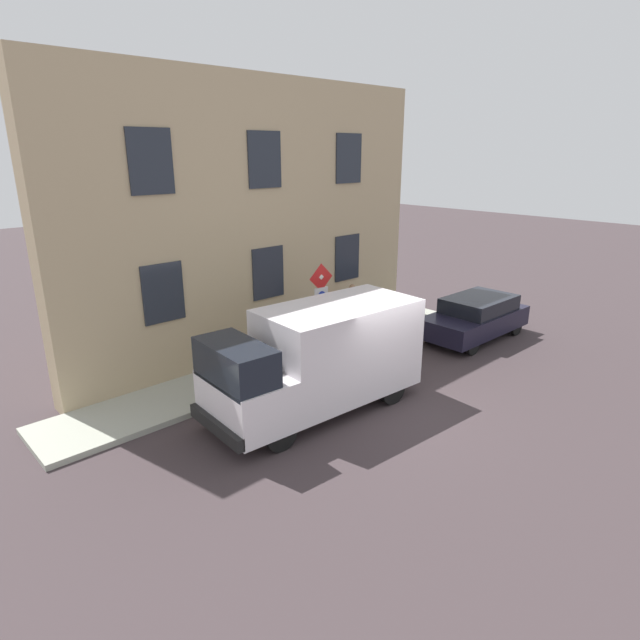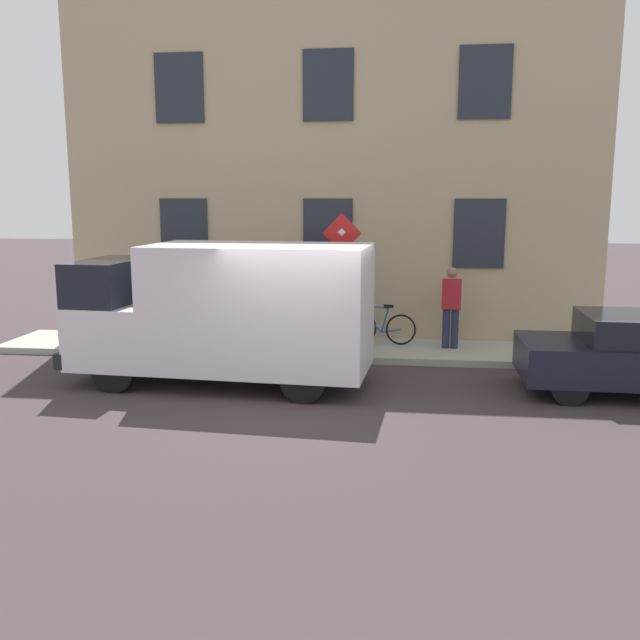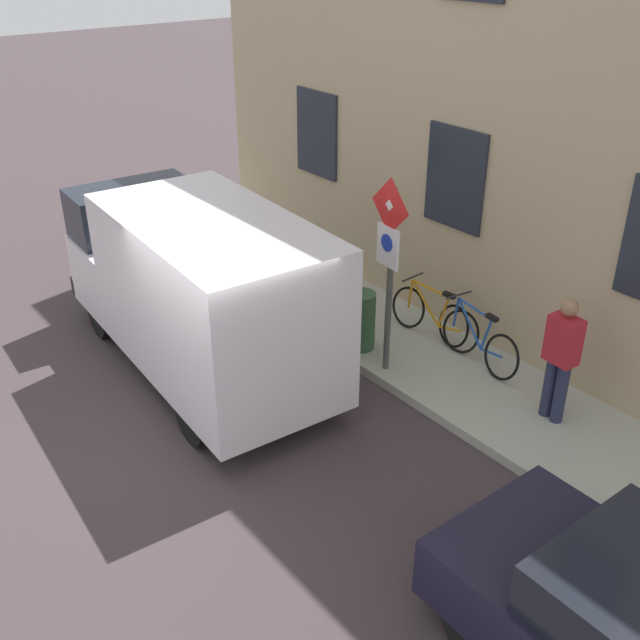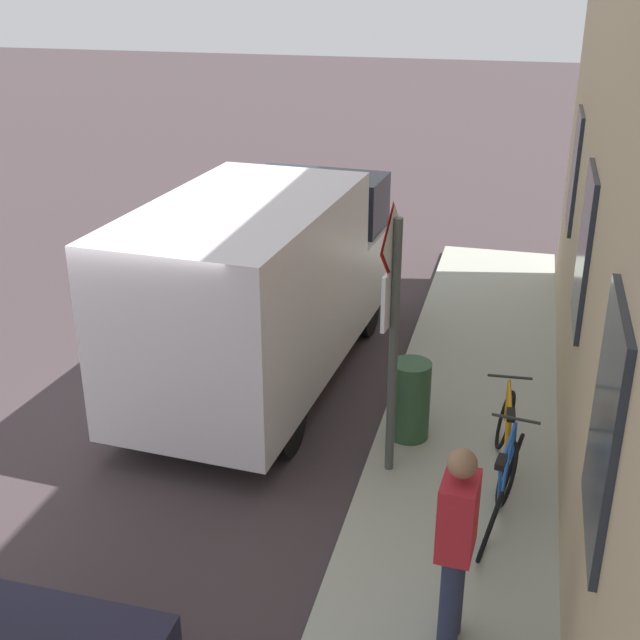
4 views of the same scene
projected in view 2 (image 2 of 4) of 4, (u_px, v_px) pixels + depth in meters
name	position (u px, v px, depth m)	size (l,w,h in m)	color
ground_plane	(298.00, 398.00, 11.53)	(80.00, 80.00, 0.00)	#3D3234
sidewalk_slab	(323.00, 349.00, 14.87)	(1.96, 14.03, 0.14)	#A5A798
building_facade	(330.00, 168.00, 15.48)	(0.75, 12.03, 7.88)	tan
sign_post_stacked	(342.00, 265.00, 13.72)	(0.17, 0.56, 2.73)	#474C47
delivery_van	(227.00, 310.00, 12.19)	(2.34, 5.45, 2.50)	white
bicycle_blue	(377.00, 326.00, 15.08)	(0.50, 1.72, 0.89)	black
bicycle_orange	(337.00, 326.00, 15.18)	(0.46, 1.72, 0.89)	black
pedestrian	(451.00, 305.00, 14.50)	(0.28, 0.42, 1.72)	#262B47
litter_bin	(309.00, 331.00, 14.19)	(0.44, 0.44, 0.90)	#2D5133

